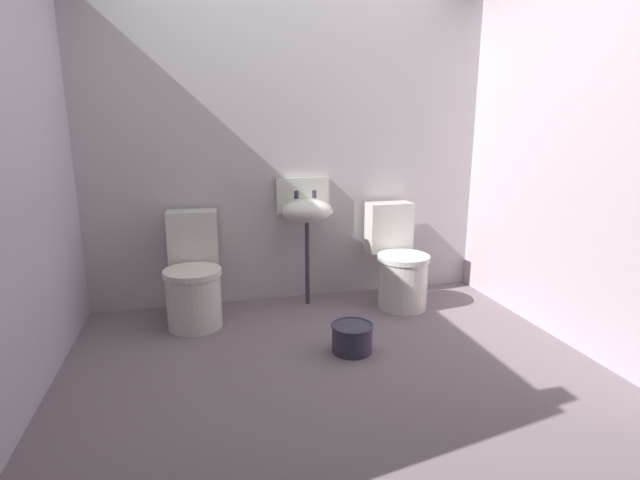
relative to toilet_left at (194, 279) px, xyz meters
The scene contains 8 objects.
ground_plane 1.24m from the toilet_left, 48.46° to the right, with size 3.54×2.88×0.08m, color slate.
wall_back 1.24m from the toilet_left, 26.98° to the left, with size 3.54×0.10×2.38m, color #BCB5B8.
wall_left 1.44m from the toilet_left, 136.51° to the right, with size 0.10×2.68×2.38m, color #B8AEBF.
wall_right 2.68m from the toilet_left, 18.15° to the right, with size 0.10×2.68×2.38m, color #C1AFBB.
toilet_left is the anchor object (origin of this frame).
toilet_right 1.57m from the toilet_left, ahead, with size 0.41×0.60×0.78m.
sink 0.99m from the toilet_left, 12.24° to the left, with size 0.42×0.35×0.99m.
bucket 1.22m from the toilet_left, 37.16° to the right, with size 0.27×0.27×0.18m.
Camera 1 is at (-0.70, -2.55, 1.41)m, focal length 27.41 mm.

